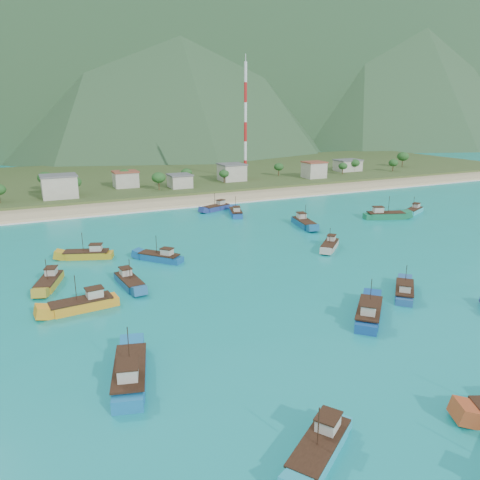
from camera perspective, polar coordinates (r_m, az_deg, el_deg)
name	(u,v)px	position (r m, az deg, el deg)	size (l,w,h in m)	color
ground	(258,283)	(87.33, 2.21, -5.21)	(600.00, 600.00, 0.00)	#0B7F81
beach	(149,205)	(158.96, -11.03, 4.24)	(400.00, 18.00, 1.20)	beige
land	(114,180)	(217.78, -15.11, 7.11)	(400.00, 110.00, 2.40)	#385123
surf_line	(157,210)	(149.95, -10.11, 3.59)	(400.00, 2.50, 0.08)	white
mountains	(24,15)	(482.28, -24.81, 23.62)	(1520.00, 440.00, 260.00)	slate
village	(148,180)	(181.34, -11.15, 7.18)	(210.58, 26.06, 7.31)	beige
vegetation	(119,181)	(180.17, -14.53, 6.99)	(281.65, 25.65, 7.98)	#235623
radio_tower	(245,122)	(200.36, 0.67, 14.18)	(1.20, 1.20, 47.27)	red
boat_0	(236,213)	(140.72, -0.51, 3.32)	(5.98, 10.58, 6.00)	#194D9B
boat_2	(304,223)	(128.74, 7.79, 2.01)	(5.31, 11.53, 6.57)	#135583
boat_4	(129,282)	(87.93, -13.35, -5.04)	(3.87, 9.99, 5.76)	#205A8D
boat_9	(217,208)	(147.91, -2.87, 3.92)	(10.47, 6.37, 5.95)	navy
boat_10	(320,448)	(48.54, 9.73, -23.75)	(10.11, 8.19, 6.01)	#249FBE
boat_12	(330,246)	(109.71, 10.90, -0.70)	(8.54, 8.35, 5.45)	#B2AFA1
boat_13	(385,216)	(142.74, 17.24, 2.85)	(12.32, 7.32, 6.99)	#136D47
boat_14	(414,211)	(152.98, 20.42, 3.31)	(9.88, 6.78, 5.68)	#2DB1BE
boat_15	(88,255)	(105.96, -18.09, -1.75)	(10.80, 6.45, 6.13)	#B9921C
boat_16	(404,292)	(86.09, 19.40, -6.01)	(8.83, 8.92, 5.73)	#22538B
boat_17	(160,258)	(100.55, -9.72, -2.14)	(8.69, 9.35, 5.83)	#135694
boat_18	(130,375)	(59.07, -13.27, -15.74)	(6.60, 12.62, 7.15)	#156AA6
boat_21	(83,305)	(80.03, -18.61, -7.52)	(11.14, 4.25, 6.43)	orange
boat_26	(49,283)	(92.23, -22.23, -4.82)	(5.98, 10.29, 5.84)	#AF9127
boat_27	(369,314)	(75.43, 15.43, -8.68)	(10.30, 10.39, 6.67)	navy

